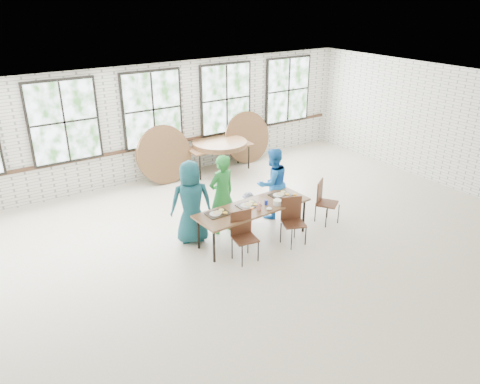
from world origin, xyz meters
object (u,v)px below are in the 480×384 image
object	(u,v)px
dining_table	(253,209)
chair_near_right	(292,217)
storage_table	(220,148)
chair_near_left	(243,231)

from	to	relation	value
dining_table	chair_near_right	distance (m)	0.80
dining_table	storage_table	size ratio (longest dim) A/B	1.33
chair_near_left	chair_near_right	xyz separation A→B (m)	(1.16, -0.03, 0.00)
storage_table	dining_table	bearing A→B (deg)	-109.28
chair_near_right	storage_table	distance (m)	4.27
chair_near_left	storage_table	xyz separation A→B (m)	(2.01, 4.15, 0.13)
chair_near_left	chair_near_right	world-z (taller)	same
dining_table	chair_near_left	xyz separation A→B (m)	(-0.55, -0.46, -0.13)
chair_near_right	storage_table	size ratio (longest dim) A/B	0.52
dining_table	storage_table	bearing A→B (deg)	65.31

